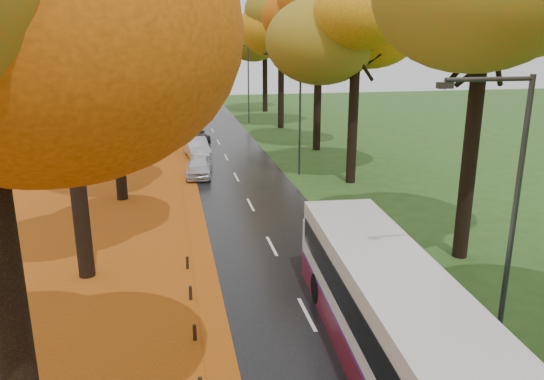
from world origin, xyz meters
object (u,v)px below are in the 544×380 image
object	(u,v)px
streetlamp_near	(506,210)
streetlamp_far	(246,78)
car_white	(199,166)
car_dark	(193,134)
car_silver	(197,147)
bus	(386,307)
streetlamp_mid	(296,103)

from	to	relation	value
streetlamp_near	streetlamp_far	size ratio (longest dim) A/B	1.00
car_white	car_dark	bearing A→B (deg)	94.75
streetlamp_far	car_dark	bearing A→B (deg)	-122.55
streetlamp_near	car_silver	size ratio (longest dim) A/B	1.84
bus	car_dark	bearing A→B (deg)	99.84
streetlamp_near	streetlamp_mid	bearing A→B (deg)	90.00
streetlamp_near	car_dark	bearing A→B (deg)	100.04
streetlamp_mid	car_white	xyz separation A→B (m)	(-6.30, 0.66, -4.01)
streetlamp_near	bus	distance (m)	4.16
streetlamp_near	car_dark	xyz separation A→B (m)	(-6.10, 34.45, -3.98)
bus	car_silver	world-z (taller)	bus
streetlamp_far	car_white	distance (m)	22.61
streetlamp_far	car_dark	distance (m)	12.01
streetlamp_near	streetlamp_far	xyz separation A→B (m)	(0.00, 44.00, 0.00)
car_white	car_silver	world-z (taller)	car_silver
streetlamp_mid	streetlamp_far	world-z (taller)	same
streetlamp_near	bus	xyz separation A→B (m)	(-2.43, 1.29, -3.12)
streetlamp_mid	car_silver	size ratio (longest dim) A/B	1.84
car_silver	car_white	bearing A→B (deg)	-98.41
streetlamp_far	bus	size ratio (longest dim) A/B	0.70
streetlamp_near	car_white	world-z (taller)	streetlamp_near
bus	car_white	world-z (taller)	bus
streetlamp_near	bus	size ratio (longest dim) A/B	0.70
bus	streetlamp_far	bearing A→B (deg)	90.27
car_white	car_silver	size ratio (longest dim) A/B	0.90
streetlamp_near	streetlamp_far	distance (m)	44.00
streetlamp_mid	car_silver	world-z (taller)	streetlamp_mid
streetlamp_mid	car_white	bearing A→B (deg)	174.02
streetlamp_far	bus	bearing A→B (deg)	-93.25
bus	car_dark	size ratio (longest dim) A/B	2.39
streetlamp_far	car_white	xyz separation A→B (m)	(-6.30, -21.34, -4.01)
streetlamp_mid	car_silver	distance (m)	9.76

